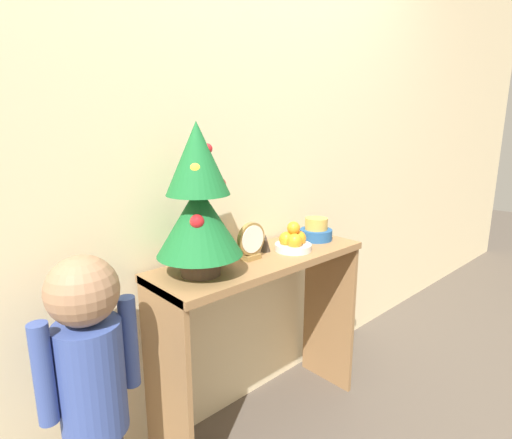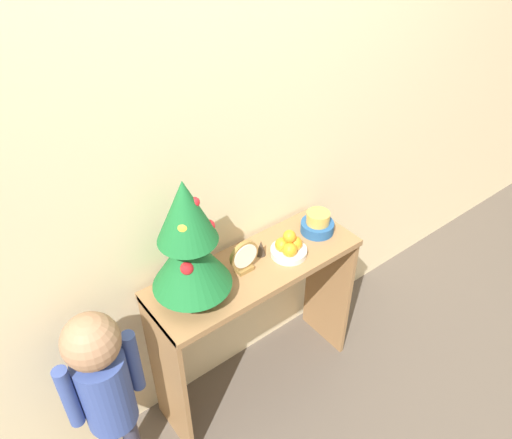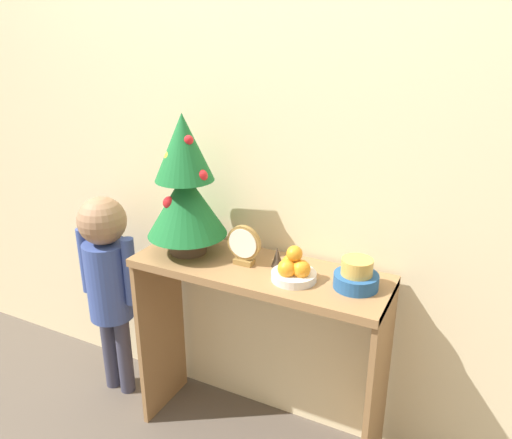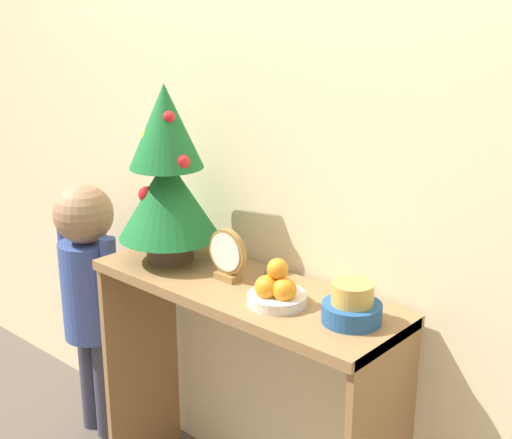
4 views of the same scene
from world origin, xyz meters
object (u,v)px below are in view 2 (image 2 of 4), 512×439
singing_bowl (318,224)px  figurine (261,248)px  mini_tree (189,245)px  desk_clock (244,257)px  fruit_bowl (289,247)px  child_figure (104,383)px

singing_bowl → figurine: size_ratio=2.02×
singing_bowl → mini_tree: bearing=-179.3°
desk_clock → singing_bowl: bearing=1.2°
fruit_bowl → figurine: fruit_bowl is taller
mini_tree → desk_clock: (0.24, -0.00, -0.19)m
figurine → fruit_bowl: bearing=-37.6°
fruit_bowl → desk_clock: 0.21m
desk_clock → child_figure: bearing=-178.5°
mini_tree → fruit_bowl: bearing=-4.3°
mini_tree → desk_clock: mini_tree is taller
fruit_bowl → singing_bowl: 0.21m
fruit_bowl → singing_bowl: (0.21, 0.04, 0.00)m
mini_tree → child_figure: mini_tree is taller
mini_tree → figurine: bearing=6.0°
desk_clock → child_figure: size_ratio=0.16×
fruit_bowl → figurine: 0.12m
fruit_bowl → desk_clock: (-0.21, 0.03, 0.03)m
singing_bowl → figurine: 0.30m
figurine → child_figure: bearing=-175.9°
fruit_bowl → child_figure: (-0.86, 0.02, -0.21)m
mini_tree → child_figure: size_ratio=0.57×
singing_bowl → child_figure: size_ratio=0.16×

